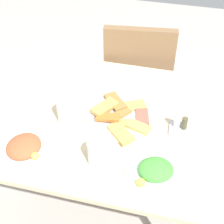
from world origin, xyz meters
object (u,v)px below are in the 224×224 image
object	(u,v)px
dining_table	(107,128)
salad_plate_rice	(155,171)
salad_plate_greens	(24,148)
spoon	(47,77)
condiment_caddy	(180,125)
dining_chair	(138,78)
drinking_glass	(98,153)
paper_napkin	(46,79)
fork	(44,80)
pide_platter	(121,116)
soda_can	(64,110)

from	to	relation	value
dining_table	salad_plate_rice	xyz separation A→B (m)	(0.26, -0.27, 0.09)
salad_plate_greens	spoon	world-z (taller)	salad_plate_greens
condiment_caddy	salad_plate_greens	bearing A→B (deg)	-154.64
dining_chair	salad_plate_greens	xyz separation A→B (m)	(-0.30, -0.92, 0.23)
drinking_glass	spoon	size ratio (longest dim) A/B	0.59
drinking_glass	paper_napkin	size ratio (longest dim) A/B	0.75
paper_napkin	spoon	world-z (taller)	spoon
salad_plate_rice	paper_napkin	xyz separation A→B (m)	(-0.64, 0.47, -0.02)
dining_chair	salad_plate_greens	bearing A→B (deg)	-108.38
condiment_caddy	fork	bearing A→B (deg)	165.50
paper_napkin	condiment_caddy	xyz separation A→B (m)	(0.71, -0.20, 0.02)
dining_table	pide_platter	world-z (taller)	pide_platter
dining_chair	soda_can	distance (m)	0.78
dining_table	fork	bearing A→B (deg)	154.33
paper_napkin	fork	distance (m)	0.02
soda_can	condiment_caddy	world-z (taller)	soda_can
salad_plate_rice	spoon	distance (m)	0.81
dining_chair	condiment_caddy	distance (m)	0.74
salad_plate_greens	condiment_caddy	size ratio (longest dim) A/B	2.48
dining_chair	spoon	world-z (taller)	dining_chair
fork	spoon	xyz separation A→B (m)	(0.00, 0.04, 0.00)
dining_chair	dining_table	bearing A→B (deg)	-93.24
pide_platter	paper_napkin	world-z (taller)	pide_platter
salad_plate_greens	salad_plate_rice	size ratio (longest dim) A/B	1.01
dining_chair	pide_platter	size ratio (longest dim) A/B	2.61
salad_plate_greens	soda_can	bearing A→B (deg)	65.32
pide_platter	salad_plate_greens	xyz separation A→B (m)	(-0.33, -0.29, 0.01)
dining_chair	soda_can	size ratio (longest dim) A/B	7.37
drinking_glass	spoon	xyz separation A→B (m)	(-0.42, 0.48, -0.05)
dining_table	salad_plate_greens	world-z (taller)	salad_plate_greens
dining_table	fork	xyz separation A→B (m)	(-0.38, 0.18, 0.08)
salad_plate_rice	condiment_caddy	world-z (taller)	condiment_caddy
spoon	condiment_caddy	bearing A→B (deg)	-12.45
dining_table	salad_plate_greens	xyz separation A→B (m)	(-0.27, -0.28, 0.09)
dining_chair	paper_napkin	world-z (taller)	dining_chair
spoon	condiment_caddy	world-z (taller)	condiment_caddy
dining_table	fork	distance (m)	0.43
dining_chair	condiment_caddy	size ratio (longest dim) A/B	9.44
pide_platter	soda_can	bearing A→B (deg)	-162.14
pide_platter	fork	xyz separation A→B (m)	(-0.45, 0.18, -0.01)
soda_can	condiment_caddy	bearing A→B (deg)	8.06
dining_table	dining_chair	world-z (taller)	dining_chair
drinking_glass	dining_chair	bearing A→B (deg)	89.94
pide_platter	fork	size ratio (longest dim) A/B	1.73
paper_napkin	drinking_glass	bearing A→B (deg)	-48.08
pide_platter	salad_plate_rice	size ratio (longest dim) A/B	1.47
dining_table	salad_plate_greens	size ratio (longest dim) A/B	4.98
soda_can	spoon	bearing A→B (deg)	125.90
condiment_caddy	dining_chair	bearing A→B (deg)	114.81
dining_chair	pide_platter	xyz separation A→B (m)	(0.03, -0.63, 0.23)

